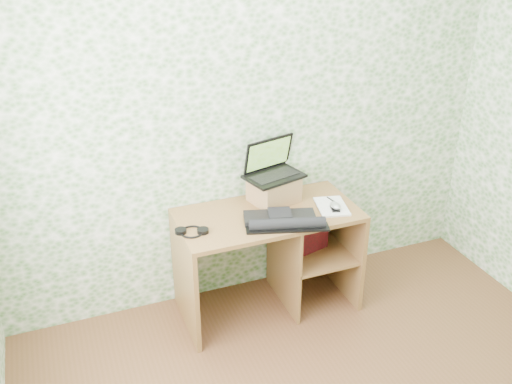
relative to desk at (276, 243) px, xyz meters
name	(u,v)px	position (x,y,z in m)	size (l,w,h in m)	color
wall_back	(251,119)	(-0.08, 0.28, 0.82)	(3.50, 3.50, 0.00)	white
desk	(276,243)	(0.00, 0.00, 0.00)	(1.20, 0.60, 0.75)	brown
riser	(274,189)	(0.02, 0.12, 0.36)	(0.30, 0.25, 0.18)	#9E6F46
laptop	(272,167)	(0.02, 0.16, 0.51)	(0.43, 0.35, 0.25)	black
keyboard	(283,220)	(-0.04, -0.20, 0.29)	(0.53, 0.39, 0.07)	black
headphones	(192,231)	(-0.61, -0.09, 0.28)	(0.20, 0.19, 0.03)	black
notepad	(332,206)	(0.35, -0.11, 0.28)	(0.19, 0.27, 0.01)	white
mouse	(335,207)	(0.35, -0.16, 0.30)	(0.06, 0.10, 0.03)	silver
pen	(333,201)	(0.39, -0.05, 0.29)	(0.01, 0.01, 0.12)	black
red_box	(312,232)	(0.26, -0.03, 0.05)	(0.24, 0.08, 0.29)	maroon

